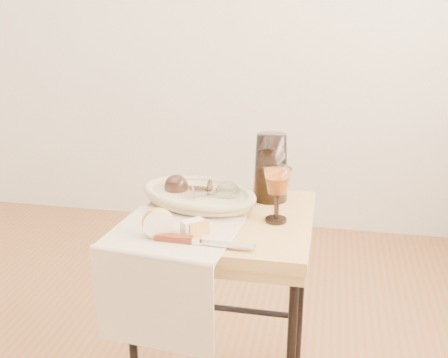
% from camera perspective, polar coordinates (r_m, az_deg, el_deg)
% --- Properties ---
extents(side_table, '(0.50, 0.50, 0.63)m').
position_cam_1_polar(side_table, '(1.72, 0.14, -13.63)').
color(side_table, olive).
rests_on(side_table, floor).
extents(tea_towel, '(0.35, 0.33, 0.01)m').
position_cam_1_polar(tea_towel, '(1.47, -5.34, -5.57)').
color(tea_towel, beige).
rests_on(tea_towel, side_table).
extents(bread_basket, '(0.38, 0.31, 0.05)m').
position_cam_1_polar(bread_basket, '(1.64, -2.68, -1.97)').
color(bread_basket, '#9D855D').
rests_on(bread_basket, side_table).
extents(goblet_lying_a, '(0.12, 0.08, 0.07)m').
position_cam_1_polar(goblet_lying_a, '(1.65, -3.54, -0.89)').
color(goblet_lying_a, brown).
rests_on(goblet_lying_a, bread_basket).
extents(goblet_lying_b, '(0.14, 0.11, 0.07)m').
position_cam_1_polar(goblet_lying_b, '(1.60, -1.20, -1.52)').
color(goblet_lying_b, white).
rests_on(goblet_lying_b, bread_basket).
extents(pitcher, '(0.20, 0.26, 0.25)m').
position_cam_1_polar(pitcher, '(1.66, 4.93, 1.22)').
color(pitcher, black).
rests_on(pitcher, side_table).
extents(wine_goblet, '(0.10, 0.10, 0.16)m').
position_cam_1_polar(wine_goblet, '(1.51, 5.57, -1.64)').
color(wine_goblet, white).
rests_on(wine_goblet, side_table).
extents(apple_half, '(0.10, 0.07, 0.08)m').
position_cam_1_polar(apple_half, '(1.43, -6.96, -4.48)').
color(apple_half, '#C03C22').
rests_on(apple_half, tea_towel).
extents(apple_wedge, '(0.06, 0.06, 0.04)m').
position_cam_1_polar(apple_wedge, '(1.44, -3.29, -5.07)').
color(apple_wedge, '#FFE7BC').
rests_on(apple_wedge, tea_towel).
extents(table_knife, '(0.26, 0.03, 0.02)m').
position_cam_1_polar(table_knife, '(1.39, -2.50, -6.42)').
color(table_knife, silver).
rests_on(table_knife, tea_towel).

